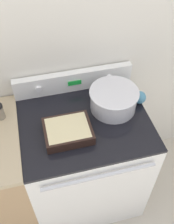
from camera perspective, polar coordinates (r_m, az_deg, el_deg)
kitchen_wall at (r=1.68m, az=-3.68°, el=14.41°), size 8.00×0.05×2.50m
stove_range at (r=2.00m, az=-0.45°, el=-10.74°), size 0.80×0.69×0.93m
control_panel at (r=1.78m, az=-2.91°, el=6.80°), size 0.80×0.07×0.15m
mixing_bowl at (r=1.65m, az=5.82°, el=2.92°), size 0.31×0.31×0.14m
casserole_dish at (r=1.53m, az=-4.20°, el=-4.08°), size 0.28×0.22×0.06m
ladle at (r=1.74m, az=11.25°, el=3.28°), size 0.08×0.29×0.08m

